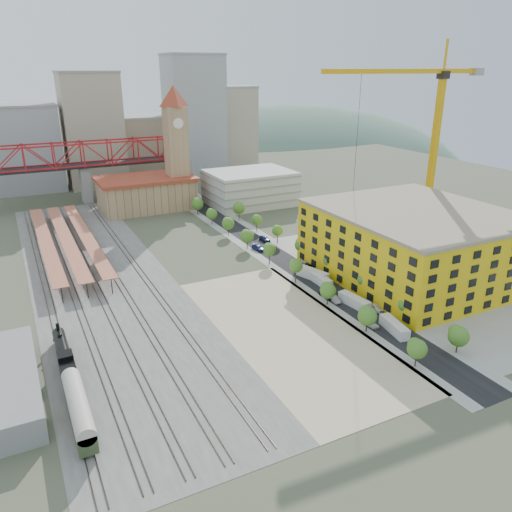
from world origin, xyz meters
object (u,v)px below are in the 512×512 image
clock_tower (176,136)px  locomotive (64,355)px  site_trailer_a (394,327)px  coach (79,409)px  car_0 (371,324)px  tower_crane (428,122)px  site_trailer_b (354,301)px  construction_building (415,243)px  site_trailer_d (312,274)px  site_trailer_c (320,280)px

clock_tower → locomotive: (-58.00, -103.62, -26.71)m
clock_tower → site_trailer_a: (8.00, -122.66, -27.48)m
coach → car_0: 63.24m
locomotive → site_trailer_a: bearing=-16.1°
tower_crane → car_0: (-52.71, -42.46, -37.76)m
site_trailer_b → car_0: bearing=-114.1°
locomotive → coach: coach is taller
site_trailer_a → construction_building: bearing=50.6°
site_trailer_a → site_trailer_b: (0.00, 14.23, 0.02)m
site_trailer_a → site_trailer_d: size_ratio=0.91×
clock_tower → car_0: 121.76m
locomotive → coach: 19.82m
construction_building → site_trailer_b: size_ratio=5.60×
clock_tower → site_trailer_d: (8.00, -89.72, -27.36)m
site_trailer_b → site_trailer_d: (0.00, 18.70, 0.10)m
site_trailer_b → site_trailer_d: size_ratio=0.93×
clock_tower → construction_building: clock_tower is taller
clock_tower → site_trailer_d: bearing=-84.9°
clock_tower → car_0: clock_tower is taller
car_0 → tower_crane: bearing=30.5°
locomotive → coach: bearing=-90.0°
coach → tower_crane: bearing=22.3°
locomotive → site_trailer_a: locomotive is taller
site_trailer_b → site_trailer_c: site_trailer_b is taller
coach → site_trailer_b: size_ratio=1.97×
coach → site_trailer_a: bearing=0.7°
clock_tower → locomotive: 121.71m
site_trailer_b → locomotive: bearing=168.5°
site_trailer_b → construction_building: bearing=10.6°
locomotive → car_0: bearing=-13.2°
site_trailer_a → tower_crane: bearing=52.8°
coach → tower_crane: size_ratio=0.28×
locomotive → site_trailer_d: bearing=11.9°
site_trailer_d → site_trailer_b: bearing=-107.3°
locomotive → car_0: locomotive is taller
clock_tower → site_trailer_b: 112.14m
tower_crane → site_trailer_b: size_ratio=6.90×
site_trailer_d → coach: bearing=-170.3°
coach → construction_building: bearing=14.3°
site_trailer_b → site_trailer_a: bearing=-97.4°
clock_tower → coach: (-58.00, -123.41, -25.73)m
clock_tower → car_0: (5.00, -118.39, -27.99)m
tower_crane → site_trailer_d: tower_crane is taller
site_trailer_b → car_0: site_trailer_b is taller
locomotive → tower_crane: bearing=13.5°
locomotive → site_trailer_c: 66.74m
clock_tower → tower_crane: tower_crane is taller
coach → locomotive: bearing=90.0°
locomotive → site_trailer_c: locomotive is taller
site_trailer_c → site_trailer_d: site_trailer_d is taller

